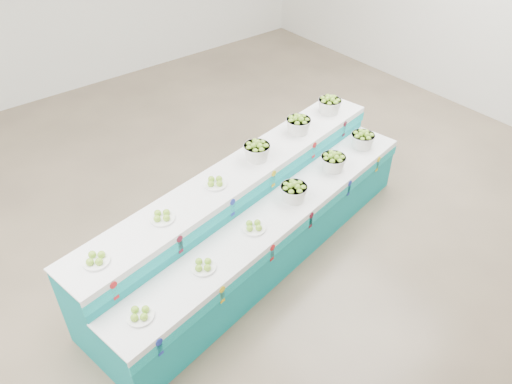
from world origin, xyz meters
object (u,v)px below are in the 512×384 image
display_stand (256,217)px  basket_lower_left (294,191)px  plate_upper_mid (162,216)px  basket_upper_right (330,105)px

display_stand → basket_lower_left: (0.36, -0.21, 0.32)m
plate_upper_mid → basket_upper_right: basket_upper_right is taller
basket_lower_left → basket_upper_right: (1.30, 0.78, 0.30)m
plate_upper_mid → basket_upper_right: 2.79m
plate_upper_mid → basket_upper_right: size_ratio=0.82×
plate_upper_mid → display_stand: bearing=-4.0°
basket_lower_left → basket_upper_right: 1.54m
display_stand → basket_upper_right: basket_upper_right is taller
display_stand → basket_upper_right: bearing=8.8°
plate_upper_mid → basket_lower_left: bearing=-11.0°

